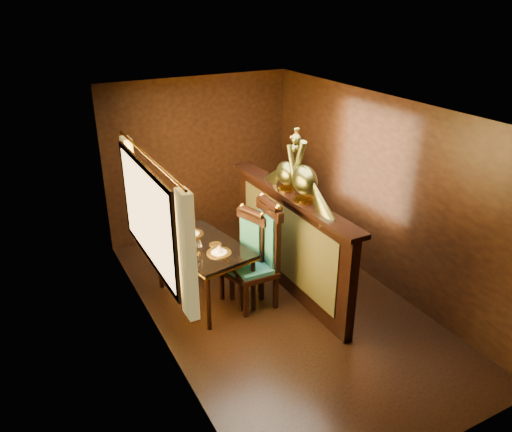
{
  "coord_description": "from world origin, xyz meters",
  "views": [
    {
      "loc": [
        -2.74,
        -4.53,
        3.63
      ],
      "look_at": [
        -0.11,
        0.41,
        1.1
      ],
      "focal_mm": 35.0,
      "sensor_mm": 36.0,
      "label": 1
    }
  ],
  "objects_px": {
    "dining_table": "(203,250)",
    "peacock_right": "(287,163)",
    "chair_left": "(248,252)",
    "peacock_left": "(305,167)",
    "chair_right": "(263,250)"
  },
  "relations": [
    {
      "from": "dining_table",
      "to": "chair_right",
      "type": "height_order",
      "value": "chair_right"
    },
    {
      "from": "chair_right",
      "to": "peacock_right",
      "type": "relative_size",
      "value": 1.99
    },
    {
      "from": "chair_left",
      "to": "peacock_left",
      "type": "distance_m",
      "value": 1.32
    },
    {
      "from": "chair_right",
      "to": "peacock_right",
      "type": "height_order",
      "value": "peacock_right"
    },
    {
      "from": "chair_left",
      "to": "peacock_left",
      "type": "bearing_deg",
      "value": -48.12
    },
    {
      "from": "dining_table",
      "to": "chair_left",
      "type": "relative_size",
      "value": 1.16
    },
    {
      "from": "dining_table",
      "to": "peacock_right",
      "type": "bearing_deg",
      "value": -19.48
    },
    {
      "from": "chair_left",
      "to": "chair_right",
      "type": "relative_size",
      "value": 0.88
    },
    {
      "from": "chair_left",
      "to": "peacock_right",
      "type": "distance_m",
      "value": 1.21
    },
    {
      "from": "chair_left",
      "to": "peacock_left",
      "type": "height_order",
      "value": "peacock_left"
    },
    {
      "from": "dining_table",
      "to": "peacock_left",
      "type": "xyz_separation_m",
      "value": [
        1.08,
        -0.58,
        1.08
      ]
    },
    {
      "from": "peacock_left",
      "to": "peacock_right",
      "type": "relative_size",
      "value": 1.19
    },
    {
      "from": "chair_left",
      "to": "peacock_right",
      "type": "xyz_separation_m",
      "value": [
        0.57,
        0.05,
        1.07
      ]
    },
    {
      "from": "dining_table",
      "to": "peacock_right",
      "type": "relative_size",
      "value": 2.02
    },
    {
      "from": "chair_right",
      "to": "peacock_right",
      "type": "xyz_separation_m",
      "value": [
        0.46,
        0.24,
        0.98
      ]
    }
  ]
}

